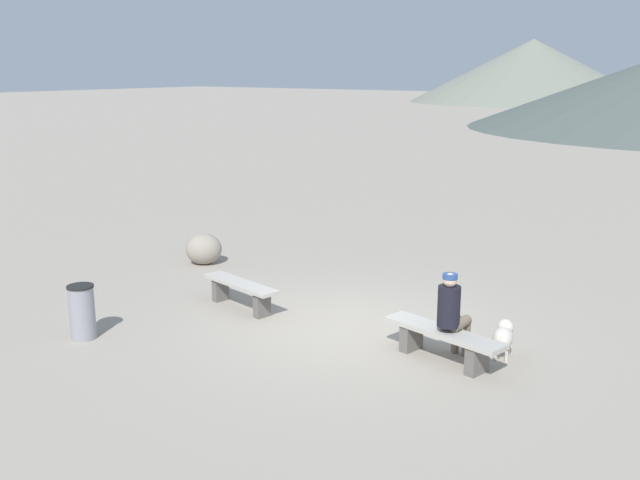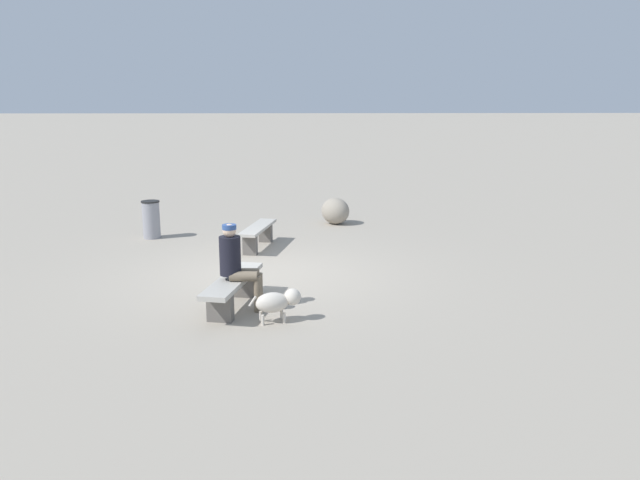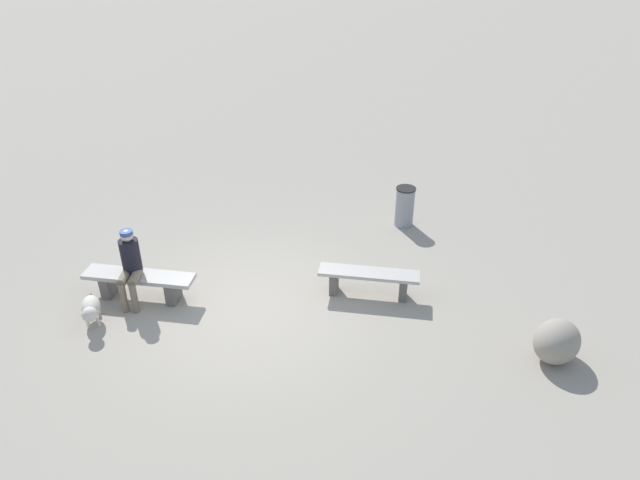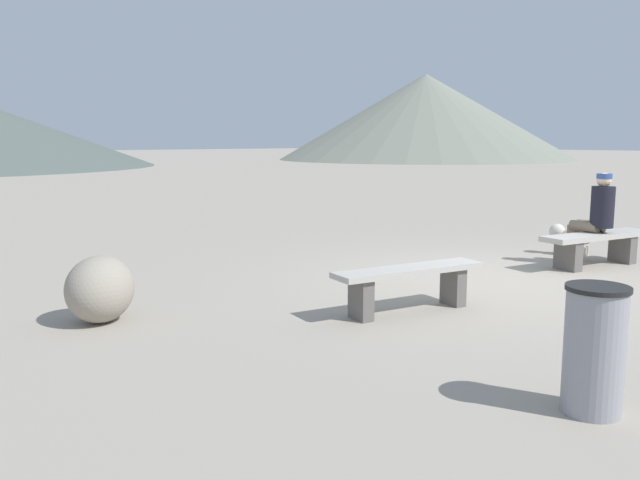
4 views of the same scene
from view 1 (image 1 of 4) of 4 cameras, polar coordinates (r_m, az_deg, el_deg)
ground at (r=11.61m, az=2.20°, el=-7.06°), size 210.00×210.00×0.06m
bench_left at (r=12.47m, az=-6.28°, el=-3.91°), size 1.73×0.71×0.47m
bench_right at (r=10.38m, az=9.67°, el=-7.71°), size 1.92×0.79×0.47m
seated_person at (r=10.27m, az=10.33°, el=-5.48°), size 0.35×0.62×1.30m
dog at (r=10.76m, az=14.24°, el=-7.29°), size 0.39×0.73×0.47m
trash_bin at (r=11.60m, az=-18.22°, el=-5.40°), size 0.40×0.40×0.84m
boulder at (r=15.36m, az=-9.14°, el=-0.70°), size 0.98×0.97×0.65m
distant_peak_0 at (r=90.33m, az=16.35°, el=12.68°), size 28.27×28.27×7.22m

